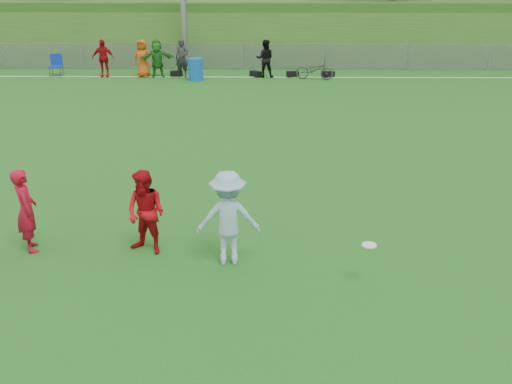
{
  "coord_description": "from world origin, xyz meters",
  "views": [
    {
      "loc": [
        1.04,
        -8.47,
        4.97
      ],
      "look_at": [
        0.89,
        0.5,
        1.34
      ],
      "focal_mm": 40.0,
      "sensor_mm": 36.0,
      "label": 1
    }
  ],
  "objects_px": {
    "player_red_left": "(26,210)",
    "bicycle": "(315,70)",
    "frisbee": "(369,245)",
    "player_blue": "(228,218)",
    "recycling_bin": "(195,69)",
    "player_red_center": "(146,213)"
  },
  "relations": [
    {
      "from": "player_red_left",
      "to": "frisbee",
      "type": "relative_size",
      "value": 6.54
    },
    {
      "from": "player_red_left",
      "to": "player_red_center",
      "type": "distance_m",
      "value": 2.19
    },
    {
      "from": "frisbee",
      "to": "recycling_bin",
      "type": "height_order",
      "value": "recycling_bin"
    },
    {
      "from": "player_red_center",
      "to": "bicycle",
      "type": "relative_size",
      "value": 0.93
    },
    {
      "from": "frisbee",
      "to": "player_blue",
      "type": "bearing_deg",
      "value": 163.41
    },
    {
      "from": "player_blue",
      "to": "recycling_bin",
      "type": "bearing_deg",
      "value": -85.89
    },
    {
      "from": "player_red_left",
      "to": "player_blue",
      "type": "height_order",
      "value": "player_blue"
    },
    {
      "from": "player_blue",
      "to": "frisbee",
      "type": "xyz_separation_m",
      "value": [
        2.33,
        -0.69,
        -0.14
      ]
    },
    {
      "from": "player_red_left",
      "to": "recycling_bin",
      "type": "xyz_separation_m",
      "value": [
        1.19,
        16.3,
        -0.3
      ]
    },
    {
      "from": "frisbee",
      "to": "player_red_left",
      "type": "bearing_deg",
      "value": 169.45
    },
    {
      "from": "player_red_center",
      "to": "player_blue",
      "type": "xyz_separation_m",
      "value": [
        1.5,
        -0.36,
        0.07
      ]
    },
    {
      "from": "player_red_left",
      "to": "frisbee",
      "type": "distance_m",
      "value": 6.12
    },
    {
      "from": "bicycle",
      "to": "recycling_bin",
      "type": "bearing_deg",
      "value": 106.05
    },
    {
      "from": "player_red_left",
      "to": "recycling_bin",
      "type": "distance_m",
      "value": 16.34
    },
    {
      "from": "player_red_left",
      "to": "bicycle",
      "type": "height_order",
      "value": "player_red_left"
    },
    {
      "from": "bicycle",
      "to": "player_red_left",
      "type": "bearing_deg",
      "value": 171.18
    },
    {
      "from": "player_red_left",
      "to": "player_red_center",
      "type": "height_order",
      "value": "player_red_left"
    },
    {
      "from": "bicycle",
      "to": "frisbee",
      "type": "bearing_deg",
      "value": -169.02
    },
    {
      "from": "player_red_center",
      "to": "frisbee",
      "type": "height_order",
      "value": "player_red_center"
    },
    {
      "from": "frisbee",
      "to": "recycling_bin",
      "type": "xyz_separation_m",
      "value": [
        -4.83,
        17.42,
        -0.22
      ]
    },
    {
      "from": "player_red_center",
      "to": "frisbee",
      "type": "relative_size",
      "value": 6.5
    },
    {
      "from": "frisbee",
      "to": "recycling_bin",
      "type": "bearing_deg",
      "value": 105.49
    }
  ]
}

